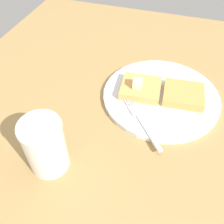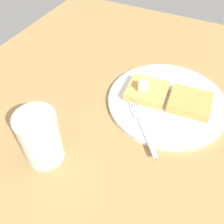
# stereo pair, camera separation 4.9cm
# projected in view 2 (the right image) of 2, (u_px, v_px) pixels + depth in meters

# --- Properties ---
(table_surface) EXTENTS (0.98, 0.98, 0.02)m
(table_surface) POSITION_uv_depth(u_px,v_px,m) (149.00, 121.00, 0.55)
(table_surface) COLOR #A3804B
(table_surface) RESTS_ON ground
(plate) EXTENTS (0.27, 0.27, 0.01)m
(plate) POSITION_uv_depth(u_px,v_px,m) (167.00, 101.00, 0.56)
(plate) COLOR silver
(plate) RESTS_ON table_surface
(toast_slice_left) EXTENTS (0.09, 0.09, 0.02)m
(toast_slice_left) POSITION_uv_depth(u_px,v_px,m) (147.00, 91.00, 0.56)
(toast_slice_left) COLOR tan
(toast_slice_left) RESTS_ON plate
(toast_slice_middle) EXTENTS (0.09, 0.09, 0.02)m
(toast_slice_middle) POSITION_uv_depth(u_px,v_px,m) (190.00, 102.00, 0.54)
(toast_slice_middle) COLOR tan
(toast_slice_middle) RESTS_ON plate
(butter_pat_primary) EXTENTS (0.02, 0.02, 0.02)m
(butter_pat_primary) POSITION_uv_depth(u_px,v_px,m) (144.00, 86.00, 0.55)
(butter_pat_primary) COLOR beige
(butter_pat_primary) RESTS_ON toast_slice_left
(fork) EXTENTS (0.11, 0.13, 0.00)m
(fork) POSITION_uv_depth(u_px,v_px,m) (141.00, 121.00, 0.51)
(fork) COLOR silver
(fork) RESTS_ON plate
(syrup_jar) EXTENTS (0.07, 0.07, 0.11)m
(syrup_jar) POSITION_uv_depth(u_px,v_px,m) (41.00, 139.00, 0.43)
(syrup_jar) COLOR #5D2809
(syrup_jar) RESTS_ON table_surface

